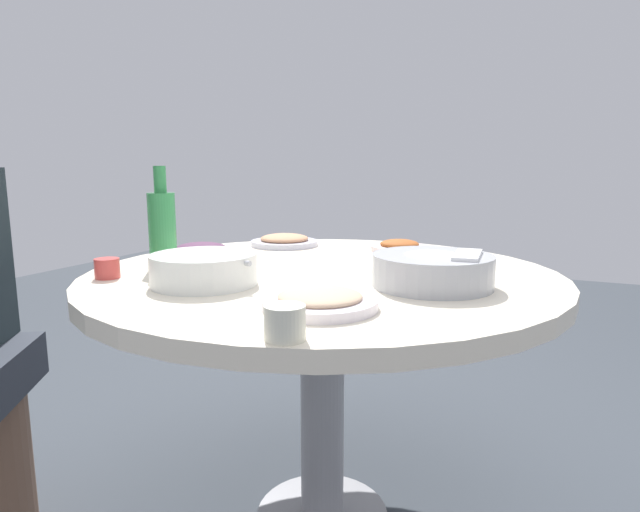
{
  "coord_description": "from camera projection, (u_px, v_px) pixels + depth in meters",
  "views": [
    {
      "loc": [
        -1.28,
        -0.55,
        1.02
      ],
      "look_at": [
        -0.09,
        -0.03,
        0.8
      ],
      "focal_mm": 29.61,
      "sensor_mm": 36.0,
      "label": 1
    }
  ],
  "objects": [
    {
      "name": "rice_bowl",
      "position": [
        433.0,
        270.0,
        1.22
      ],
      "size": [
        0.28,
        0.28,
        0.08
      ],
      "color": "#B2B5BA",
      "rests_on": "round_dining_table"
    },
    {
      "name": "tea_cup_far",
      "position": [
        285.0,
        323.0,
        0.85
      ],
      "size": [
        0.07,
        0.07,
        0.06
      ],
      "primitive_type": "cylinder",
      "color": "silver",
      "rests_on": "round_dining_table"
    },
    {
      "name": "tea_cup_near",
      "position": [
        107.0,
        268.0,
        1.32
      ],
      "size": [
        0.06,
        0.06,
        0.05
      ],
      "primitive_type": "cylinder",
      "color": "#D04540",
      "rests_on": "round_dining_table"
    },
    {
      "name": "dish_noodles",
      "position": [
        320.0,
        300.0,
        1.04
      ],
      "size": [
        0.23,
        0.23,
        0.04
      ],
      "color": "white",
      "rests_on": "round_dining_table"
    },
    {
      "name": "dish_eggplant",
      "position": [
        201.0,
        250.0,
        1.65
      ],
      "size": [
        0.2,
        0.2,
        0.04
      ],
      "color": "silver",
      "rests_on": "round_dining_table"
    },
    {
      "name": "soup_bowl",
      "position": [
        204.0,
        270.0,
        1.25
      ],
      "size": [
        0.25,
        0.27,
        0.07
      ],
      "color": "white",
      "rests_on": "round_dining_table"
    },
    {
      "name": "green_bottle",
      "position": [
        162.0,
        227.0,
        1.44
      ],
      "size": [
        0.07,
        0.07,
        0.28
      ],
      "color": "#348D4A",
      "rests_on": "round_dining_table"
    },
    {
      "name": "round_dining_table",
      "position": [
        322.0,
        308.0,
        1.44
      ],
      "size": [
        1.25,
        1.25,
        0.75
      ],
      "color": "#99999E",
      "rests_on": "ground"
    },
    {
      "name": "dish_stirfry",
      "position": [
        399.0,
        246.0,
        1.74
      ],
      "size": [
        0.19,
        0.19,
        0.04
      ],
      "color": "silver",
      "rests_on": "round_dining_table"
    },
    {
      "name": "dish_shrimp",
      "position": [
        284.0,
        241.0,
        1.86
      ],
      "size": [
        0.24,
        0.24,
        0.04
      ],
      "color": "silver",
      "rests_on": "round_dining_table"
    }
  ]
}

